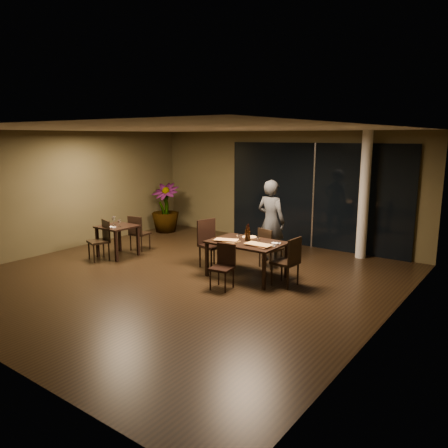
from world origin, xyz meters
The scene contains 32 objects.
ground centered at (0.00, 0.00, 0.00)m, with size 8.00×8.00×0.00m, color black.
wall_back centered at (0.00, 4.05, 1.50)m, with size 8.00×0.10×3.00m, color #433C23.
wall_left centered at (-4.05, 0.00, 1.50)m, with size 0.10×8.00×3.00m, color #433C23.
wall_right centered at (4.05, 0.00, 1.50)m, with size 0.10×8.00×3.00m, color #433C23.
ceiling centered at (0.00, 0.00, 3.02)m, with size 8.00×8.00×0.04m, color silver.
window_panel centered at (1.00, 3.96, 1.35)m, with size 5.00×0.06×2.70m, color black.
column centered at (2.40, 3.65, 1.50)m, with size 0.24×0.24×3.00m, color silver.
main_table centered at (1.00, 0.80, 0.68)m, with size 1.50×1.00×0.75m.
side_table centered at (-2.40, 0.30, 0.62)m, with size 0.80×0.80×0.75m.
chair_main_far centered at (1.03, 1.62, 0.50)m, with size 0.50×0.50×0.89m.
chair_main_near centered at (1.02, -0.01, 0.47)m, with size 0.44×0.44×0.85m.
chair_main_left centered at (-0.05, 0.92, 0.59)m, with size 0.59×0.59×1.06m.
chair_main_right centered at (1.97, 0.81, 0.54)m, with size 0.47×0.47×0.97m.
chair_side_far centered at (-2.38, 0.93, 0.50)m, with size 0.48×0.48×0.90m.
chair_side_near centered at (-2.46, -0.12, 0.52)m, with size 0.55×0.55×0.93m.
diner centered at (0.84, 2.04, 0.95)m, with size 0.65×0.43×1.91m, color #2A2C2E.
potted_plant centered at (-3.40, 3.00, 0.74)m, with size 0.81×0.81×1.48m, color #1E4D19.
pizza_board_left centered at (0.65, 0.58, 0.76)m, with size 0.55×0.27×0.01m, color #493017.
pizza_board_right centered at (1.39, 0.64, 0.76)m, with size 0.54×0.27×0.01m, color #442916.
oblong_pizza_left centered at (0.65, 0.58, 0.77)m, with size 0.46×0.21×0.02m, color maroon, non-canonical shape.
oblong_pizza_right centered at (1.39, 0.64, 0.77)m, with size 0.52×0.25×0.02m, color maroon, non-canonical shape.
round_pizza centered at (0.85, 1.13, 0.76)m, with size 0.30×0.30×0.01m, color #A73912.
bottle_a centered at (0.96, 0.85, 0.91)m, with size 0.07×0.07×0.32m, color black, non-canonical shape.
bottle_b centered at (1.04, 0.83, 0.89)m, with size 0.06×0.06×0.29m, color black, non-canonical shape.
bottle_c centered at (0.96, 0.92, 0.92)m, with size 0.07×0.07×0.34m, color black, non-canonical shape.
tumbler_left centered at (0.73, 0.90, 0.80)m, with size 0.08×0.08×0.09m, color white.
tumbler_right centered at (1.22, 0.89, 0.80)m, with size 0.08×0.08×0.09m, color white.
napkin_near centered at (1.59, 0.75, 0.76)m, with size 0.18×0.10×0.01m, color white.
napkin_far centered at (1.58, 1.00, 0.76)m, with size 0.18×0.10×0.01m, color white.
wine_glass_a centered at (-2.57, 0.35, 0.85)m, with size 0.09×0.09×0.20m, color white, non-canonical shape.
wine_glass_b centered at (-2.27, 0.27, 0.83)m, with size 0.07×0.07×0.16m, color white, non-canonical shape.
side_napkin centered at (-2.35, 0.09, 0.76)m, with size 0.18×0.11×0.01m, color white.
Camera 1 is at (5.75, -6.45, 2.85)m, focal length 35.00 mm.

